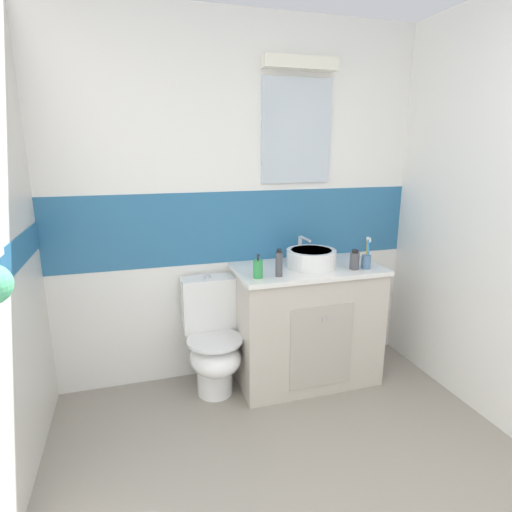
{
  "coord_description": "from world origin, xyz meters",
  "views": [
    {
      "loc": [
        -0.73,
        -0.4,
        1.64
      ],
      "look_at": [
        -0.08,
        1.77,
        1.05
      ],
      "focal_mm": 29.11,
      "sensor_mm": 36.0,
      "label": 1
    }
  ],
  "objects": [
    {
      "name": "ground_plane",
      "position": [
        0.0,
        1.2,
        -0.02
      ],
      "size": [
        3.2,
        3.48,
        0.04
      ],
      "primitive_type": "cube",
      "color": "gray"
    },
    {
      "name": "wall_back_tiled",
      "position": [
        0.01,
        2.45,
        1.26
      ],
      "size": [
        3.2,
        0.2,
        2.5
      ],
      "color": "white",
      "rests_on": "ground_plane"
    },
    {
      "name": "vanity_cabinet",
      "position": [
        0.4,
        2.13,
        0.43
      ],
      "size": [
        1.0,
        0.56,
        0.85
      ],
      "color": "beige",
      "rests_on": "ground_plane"
    },
    {
      "name": "sink_basin",
      "position": [
        0.42,
        2.12,
        0.91
      ],
      "size": [
        0.34,
        0.38,
        0.18
      ],
      "color": "white",
      "rests_on": "vanity_cabinet"
    },
    {
      "name": "toilet",
      "position": [
        -0.27,
        2.16,
        0.37
      ],
      "size": [
        0.37,
        0.5,
        0.8
      ],
      "color": "white",
      "rests_on": "ground_plane"
    },
    {
      "name": "toothbrush_cup",
      "position": [
        0.76,
        1.97,
        0.91
      ],
      "size": [
        0.06,
        0.06,
        0.21
      ],
      "color": "#4C7299",
      "rests_on": "vanity_cabinet"
    },
    {
      "name": "soap_dispenser",
      "position": [
        0.0,
        1.98,
        0.91
      ],
      "size": [
        0.06,
        0.06,
        0.16
      ],
      "color": "green",
      "rests_on": "vanity_cabinet"
    },
    {
      "name": "deodorant_spray_can",
      "position": [
        0.14,
        1.97,
        0.93
      ],
      "size": [
        0.05,
        0.05,
        0.18
      ],
      "color": "#4C4C51",
      "rests_on": "vanity_cabinet"
    },
    {
      "name": "lotion_bottle_short",
      "position": [
        0.68,
        1.98,
        0.91
      ],
      "size": [
        0.06,
        0.06,
        0.13
      ],
      "color": "#4C4C51",
      "rests_on": "vanity_cabinet"
    }
  ]
}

